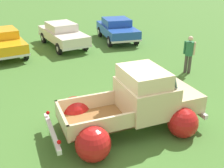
% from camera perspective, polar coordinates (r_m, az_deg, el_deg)
% --- Properties ---
extents(ground_plane, '(80.00, 80.00, 0.00)m').
position_cam_1_polar(ground_plane, '(8.63, 2.79, -9.40)').
color(ground_plane, '#477A33').
extents(vintage_pickup_truck, '(4.64, 2.81, 1.96)m').
position_cam_1_polar(vintage_pickup_truck, '(8.39, 5.30, -4.49)').
color(vintage_pickup_truck, black).
rests_on(vintage_pickup_truck, ground).
extents(show_car_1, '(2.47, 4.40, 1.43)m').
position_cam_1_polar(show_car_1, '(16.45, -21.82, 8.28)').
color(show_car_1, black).
rests_on(show_car_1, ground).
extents(show_car_2, '(2.44, 4.71, 1.43)m').
position_cam_1_polar(show_car_2, '(17.27, -10.29, 10.28)').
color(show_car_2, black).
rests_on(show_car_2, ground).
extents(show_car_3, '(2.33, 4.30, 1.43)m').
position_cam_1_polar(show_car_3, '(18.40, 1.06, 11.48)').
color(show_car_3, black).
rests_on(show_car_3, ground).
extents(spectator_0, '(0.48, 0.48, 1.75)m').
position_cam_1_polar(spectator_0, '(13.07, 15.79, 6.40)').
color(spectator_0, '#4C4742').
rests_on(spectator_0, ground).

